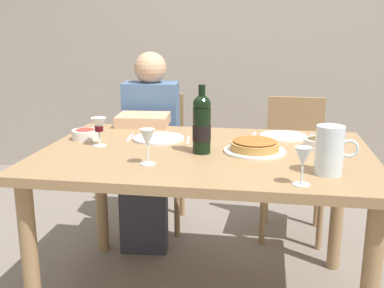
{
  "coord_description": "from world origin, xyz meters",
  "views": [
    {
      "loc": [
        0.27,
        -2.02,
        1.32
      ],
      "look_at": [
        -0.05,
        -0.04,
        0.8
      ],
      "focal_mm": 43.39,
      "sensor_mm": 36.0,
      "label": 1
    }
  ],
  "objects": [
    {
      "name": "salad_bowl",
      "position": [
        -0.62,
        0.12,
        0.79
      ],
      "size": [
        0.13,
        0.13,
        0.06
      ],
      "color": "white",
      "rests_on": "dining_table"
    },
    {
      "name": "chair_right",
      "position": [
        0.45,
        0.89,
        0.5
      ],
      "size": [
        0.42,
        0.42,
        0.87
      ],
      "rotation": [
        0.0,
        0.0,
        3.09
      ],
      "color": "#9E7A51",
      "rests_on": "ground"
    },
    {
      "name": "back_wall",
      "position": [
        0.0,
        1.99,
        1.4
      ],
      "size": [
        8.0,
        0.1,
        2.8
      ],
      "primitive_type": "cube",
      "color": "#A3998E",
      "rests_on": "ground"
    },
    {
      "name": "diner_left",
      "position": [
        -0.44,
        0.67,
        0.62
      ],
      "size": [
        0.36,
        0.52,
        1.16
      ],
      "rotation": [
        0.0,
        0.0,
        3.22
      ],
      "color": "#4C6B93",
      "rests_on": "ground"
    },
    {
      "name": "dining_table",
      "position": [
        0.0,
        0.0,
        0.67
      ],
      "size": [
        1.5,
        1.0,
        0.76
      ],
      "color": "#9E7A51",
      "rests_on": "ground"
    },
    {
      "name": "knife_right_setting",
      "position": [
        -0.11,
        0.18,
        0.76
      ],
      "size": [
        0.03,
        0.18,
        0.0
      ],
      "primitive_type": "cube",
      "rotation": [
        0.0,
        0.0,
        1.7
      ],
      "color": "silver",
      "rests_on": "dining_table"
    },
    {
      "name": "baked_tart",
      "position": [
        0.22,
        0.02,
        0.79
      ],
      "size": [
        0.28,
        0.28,
        0.06
      ],
      "color": "white",
      "rests_on": "dining_table"
    },
    {
      "name": "chair_left",
      "position": [
        -0.46,
        0.91,
        0.5
      ],
      "size": [
        0.43,
        0.43,
        0.87
      ],
      "rotation": [
        0.0,
        0.0,
        3.22
      ],
      "color": "#9E7A51",
      "rests_on": "ground"
    },
    {
      "name": "knife_left_setting",
      "position": [
        0.51,
        0.33,
        0.76
      ],
      "size": [
        0.02,
        0.18,
        0.0
      ],
      "primitive_type": "cube",
      "rotation": [
        0.0,
        0.0,
        1.62
      ],
      "color": "silver",
      "rests_on": "dining_table"
    },
    {
      "name": "spoon_right_setting",
      "position": [
        -0.41,
        0.18,
        0.76
      ],
      "size": [
        0.03,
        0.16,
        0.0
      ],
      "primitive_type": "cube",
      "rotation": [
        0.0,
        0.0,
        1.7
      ],
      "color": "silver",
      "rests_on": "dining_table"
    },
    {
      "name": "wine_bottle",
      "position": [
        -0.01,
        -0.03,
        0.89
      ],
      "size": [
        0.08,
        0.08,
        0.31
      ],
      "color": "black",
      "rests_on": "dining_table"
    },
    {
      "name": "dinner_plate_right_setting",
      "position": [
        -0.26,
        0.18,
        0.77
      ],
      "size": [
        0.26,
        0.26,
        0.01
      ],
      "primitive_type": "cylinder",
      "color": "silver",
      "rests_on": "dining_table"
    },
    {
      "name": "fork_left_setting",
      "position": [
        0.21,
        0.33,
        0.76
      ],
      "size": [
        0.03,
        0.16,
        0.0
      ],
      "primitive_type": "cube",
      "rotation": [
        0.0,
        0.0,
        1.5
      ],
      "color": "silver",
      "rests_on": "dining_table"
    },
    {
      "name": "water_pitcher",
      "position": [
        0.51,
        -0.26,
        0.84
      ],
      "size": [
        0.16,
        0.11,
        0.19
      ],
      "color": "silver",
      "rests_on": "dining_table"
    },
    {
      "name": "olive_bowl",
      "position": [
        0.51,
        0.13,
        0.79
      ],
      "size": [
        0.13,
        0.13,
        0.05
      ],
      "color": "silver",
      "rests_on": "dining_table"
    },
    {
      "name": "dinner_plate_left_setting",
      "position": [
        0.36,
        0.33,
        0.77
      ],
      "size": [
        0.24,
        0.24,
        0.01
      ],
      "primitive_type": "cylinder",
      "color": "white",
      "rests_on": "dining_table"
    },
    {
      "name": "wine_glass_right_diner",
      "position": [
        -0.51,
        0.01,
        0.86
      ],
      "size": [
        0.07,
        0.07,
        0.14
      ],
      "color": "silver",
      "rests_on": "dining_table"
    },
    {
      "name": "wine_glass_centre",
      "position": [
        0.4,
        -0.41,
        0.86
      ],
      "size": [
        0.06,
        0.06,
        0.14
      ],
      "color": "silver",
      "rests_on": "dining_table"
    },
    {
      "name": "wine_glass_left_diner",
      "position": [
        -0.2,
        -0.25,
        0.86
      ],
      "size": [
        0.06,
        0.06,
        0.15
      ],
      "color": "silver",
      "rests_on": "dining_table"
    }
  ]
}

